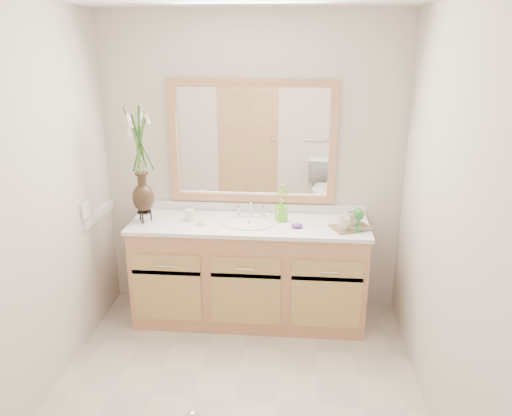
# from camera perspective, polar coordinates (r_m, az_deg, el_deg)

# --- Properties ---
(floor) EXTENTS (2.60, 2.60, 0.00)m
(floor) POSITION_cam_1_polar(r_m,az_deg,el_deg) (3.39, -2.54, -21.11)
(floor) COLOR #BEAFA2
(floor) RESTS_ON ground
(wall_back) EXTENTS (2.40, 0.02, 2.40)m
(wall_back) POSITION_cam_1_polar(r_m,az_deg,el_deg) (4.02, -0.41, 4.70)
(wall_back) COLOR beige
(wall_back) RESTS_ON floor
(wall_front) EXTENTS (2.40, 0.02, 2.40)m
(wall_front) POSITION_cam_1_polar(r_m,az_deg,el_deg) (1.65, -9.24, -17.53)
(wall_front) COLOR beige
(wall_front) RESTS_ON floor
(wall_left) EXTENTS (0.02, 2.60, 2.40)m
(wall_left) POSITION_cam_1_polar(r_m,az_deg,el_deg) (3.17, -24.93, -0.91)
(wall_left) COLOR beige
(wall_left) RESTS_ON floor
(wall_right) EXTENTS (0.02, 2.60, 2.40)m
(wall_right) POSITION_cam_1_polar(r_m,az_deg,el_deg) (2.88, 21.50, -2.31)
(wall_right) COLOR beige
(wall_right) RESTS_ON floor
(vanity) EXTENTS (1.80, 0.55, 0.80)m
(vanity) POSITION_cam_1_polar(r_m,az_deg,el_deg) (4.02, -0.76, -7.42)
(vanity) COLOR tan
(vanity) RESTS_ON floor
(counter) EXTENTS (1.84, 0.57, 0.03)m
(counter) POSITION_cam_1_polar(r_m,az_deg,el_deg) (3.86, -0.79, -1.87)
(counter) COLOR white
(counter) RESTS_ON vanity
(sink) EXTENTS (0.38, 0.34, 0.23)m
(sink) POSITION_cam_1_polar(r_m,az_deg,el_deg) (3.86, -0.81, -2.51)
(sink) COLOR white
(sink) RESTS_ON counter
(mirror) EXTENTS (1.32, 0.04, 0.97)m
(mirror) POSITION_cam_1_polar(r_m,az_deg,el_deg) (3.95, -0.45, 7.51)
(mirror) COLOR white
(mirror) RESTS_ON wall_back
(switch_plate) EXTENTS (0.02, 0.12, 0.12)m
(switch_plate) POSITION_cam_1_polar(r_m,az_deg,el_deg) (3.87, -18.92, -0.24)
(switch_plate) COLOR white
(switch_plate) RESTS_ON wall_left
(door) EXTENTS (0.80, 0.03, 2.00)m
(door) POSITION_cam_1_polar(r_m,az_deg,el_deg) (1.87, -18.41, -21.13)
(door) COLOR tan
(door) RESTS_ON floor
(flower_vase) EXTENTS (0.20, 0.20, 0.81)m
(flower_vase) POSITION_cam_1_polar(r_m,az_deg,el_deg) (3.83, -13.14, 6.24)
(flower_vase) COLOR black
(flower_vase) RESTS_ON counter
(tumbler) EXTENTS (0.07, 0.07, 0.09)m
(tumbler) POSITION_cam_1_polar(r_m,az_deg,el_deg) (3.92, -7.60, -0.80)
(tumbler) COLOR beige
(tumbler) RESTS_ON counter
(soap_dish) EXTENTS (0.09, 0.09, 0.03)m
(soap_dish) POSITION_cam_1_polar(r_m,az_deg,el_deg) (3.84, -6.33, -1.69)
(soap_dish) COLOR beige
(soap_dish) RESTS_ON counter
(soap_bottle) EXTENTS (0.10, 0.10, 0.16)m
(soap_bottle) POSITION_cam_1_polar(r_m,az_deg,el_deg) (3.88, 2.88, -0.32)
(soap_bottle) COLOR #75DD34
(soap_bottle) RESTS_ON counter
(purple_dish) EXTENTS (0.10, 0.08, 0.03)m
(purple_dish) POSITION_cam_1_polar(r_m,az_deg,el_deg) (3.76, 4.70, -2.02)
(purple_dish) COLOR #58297D
(purple_dish) RESTS_ON counter
(tray) EXTENTS (0.34, 0.29, 0.01)m
(tray) POSITION_cam_1_polar(r_m,az_deg,el_deg) (3.80, 10.80, -2.20)
(tray) COLOR brown
(tray) RESTS_ON counter
(mug_left) EXTENTS (0.11, 0.10, 0.10)m
(mug_left) POSITION_cam_1_polar(r_m,az_deg,el_deg) (3.72, 9.94, -1.69)
(mug_left) COLOR beige
(mug_left) RESTS_ON tray
(mug_right) EXTENTS (0.14, 0.13, 0.10)m
(mug_right) POSITION_cam_1_polar(r_m,az_deg,el_deg) (3.83, 10.94, -1.09)
(mug_right) COLOR beige
(mug_right) RESTS_ON tray
(goblet_front) EXTENTS (0.07, 0.07, 0.16)m
(goblet_front) POSITION_cam_1_polar(r_m,az_deg,el_deg) (3.71, 11.71, -0.89)
(goblet_front) COLOR #297B2F
(goblet_front) RESTS_ON tray
(goblet_back) EXTENTS (0.06, 0.06, 0.13)m
(goblet_back) POSITION_cam_1_polar(r_m,az_deg,el_deg) (3.83, 11.51, -0.53)
(goblet_back) COLOR #297B2F
(goblet_back) RESTS_ON tray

